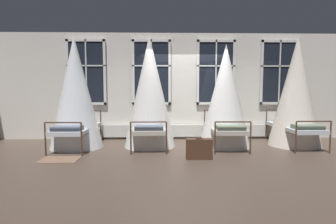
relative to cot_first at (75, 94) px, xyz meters
The scene contains 9 objects.
ground 3.17m from the cot_first, ahead, with size 20.96×20.96×0.00m, color #4C3D33.
back_wall_with_windows 3.09m from the cot_first, 22.54° to the left, with size 11.48×0.10×3.12m, color silver.
window_bank 3.05m from the cot_first, 20.47° to the left, with size 6.82×0.10×2.85m.
cot_first is the anchor object (origin of this frame).
cot_second 1.89m from the cot_first, ahead, with size 1.33×1.85×2.87m.
cot_third 3.84m from the cot_first, ahead, with size 1.33×1.86×2.64m.
cot_fourth 5.72m from the cot_first, ahead, with size 1.33×1.84×2.88m.
rug_first 1.86m from the cot_first, 89.80° to the right, with size 0.80×0.56×0.01m, color brown.
suitcase_dark 3.45m from the cot_first, 22.78° to the right, with size 0.56×0.22×0.47m.
Camera 1 is at (-0.69, -7.01, 1.54)m, focal length 29.40 mm.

